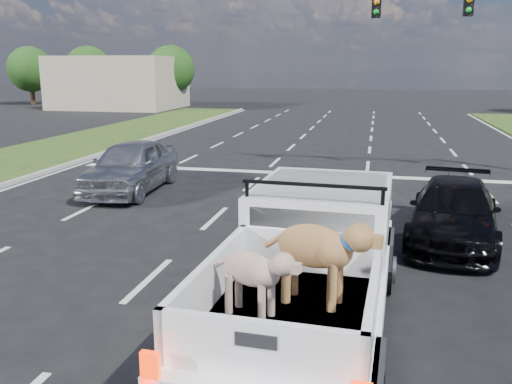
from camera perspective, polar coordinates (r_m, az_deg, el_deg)
ground at (r=9.16m, az=-1.04°, el=-10.15°), size 160.00×160.00×0.00m
road_markings at (r=15.31m, az=4.72°, el=-0.56°), size 17.75×60.00×0.01m
curb_left at (r=18.31m, az=-24.85°, el=0.74°), size 0.15×60.00×0.14m
building_left at (r=49.37m, az=-14.19°, el=11.12°), size 10.00×8.00×4.40m
tree_far_a at (r=56.17m, az=-22.69°, el=11.83°), size 4.20×4.20×5.40m
tree_far_b at (r=52.99m, az=-17.24°, el=12.23°), size 4.20×4.20×5.40m
tree_far_c at (r=49.56m, az=-8.97°, el=12.62°), size 4.20×4.20×5.40m
pickup_truck at (r=7.44m, az=5.80°, el=-7.66°), size 2.35×5.76×2.13m
silver_sedan at (r=16.32m, az=-13.04°, el=2.71°), size 2.00×4.54×1.52m
black_coupe at (r=12.12m, az=20.09°, el=-2.00°), size 2.35×4.51×1.25m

